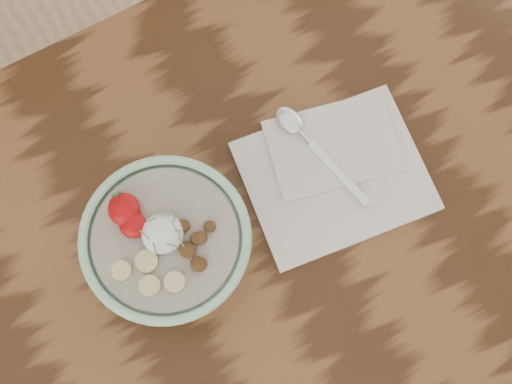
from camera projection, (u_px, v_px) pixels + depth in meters
table at (174, 331)px, 104.00cm from camera, size 160.00×90.00×75.00cm
breakfast_bowl at (169, 245)px, 90.65cm from camera, size 21.20×21.20×13.82cm
napkin at (335, 169)px, 100.07cm from camera, size 26.85×23.19×1.51cm
spoon at (302, 133)px, 100.12cm from camera, size 6.11×18.54×0.97cm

